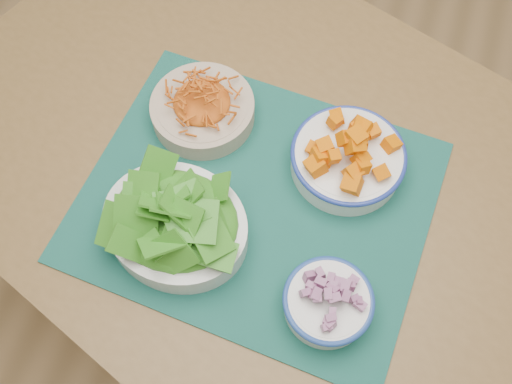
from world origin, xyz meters
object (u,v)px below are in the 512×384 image
table (270,189)px  placemat (256,200)px  carrot_bowl (202,107)px  onion_bowl (328,301)px  lettuce_bowl (175,220)px  squash_bowl (349,154)px

table → placemat: placemat is taller
carrot_bowl → onion_bowl: size_ratio=1.21×
placemat → carrot_bowl: 0.20m
carrot_bowl → lettuce_bowl: 0.23m
placemat → squash_bowl: (0.13, 0.11, 0.05)m
carrot_bowl → squash_bowl: bearing=-4.4°
table → lettuce_bowl: (-0.11, -0.17, 0.14)m
table → lettuce_bowl: lettuce_bowl is taller
table → squash_bowl: 0.19m
placemat → carrot_bowl: (-0.14, 0.13, 0.03)m
placemat → squash_bowl: 0.18m
lettuce_bowl → carrot_bowl: bearing=110.7°
carrot_bowl → squash_bowl: (0.27, -0.02, 0.01)m
lettuce_bowl → placemat: bearing=53.9°
lettuce_bowl → table: bearing=68.4°
table → lettuce_bowl: size_ratio=5.50×
placemat → lettuce_bowl: size_ratio=2.10×
squash_bowl → table: bearing=-163.7°
carrot_bowl → onion_bowl: bearing=-41.9°
lettuce_bowl → onion_bowl: (0.27, -0.05, -0.01)m
placemat → lettuce_bowl: bearing=-133.0°
onion_bowl → table: bearing=126.0°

